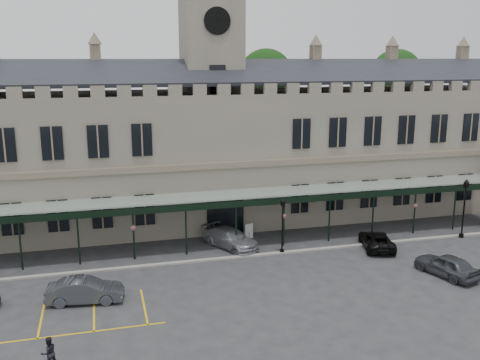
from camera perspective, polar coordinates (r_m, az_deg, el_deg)
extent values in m
plane|color=#2C2C2F|center=(36.70, 2.46, -11.23)|extent=(140.00, 140.00, 0.00)
cube|color=#6E685B|center=(49.80, -2.96, 2.50)|extent=(60.00, 10.00, 12.00)
cube|color=brown|center=(44.79, -1.59, 1.59)|extent=(60.00, 0.35, 0.50)
cube|color=black|center=(46.54, -2.42, 11.44)|extent=(60.00, 4.77, 2.20)
cube|color=black|center=(51.43, -3.66, 11.57)|extent=(60.00, 4.77, 2.20)
cube|color=black|center=(45.91, -1.58, -3.66)|extent=(3.20, 0.18, 3.80)
cube|color=#6E685B|center=(49.13, -3.03, 8.24)|extent=(5.00, 5.00, 22.00)
cylinder|color=silver|center=(46.56, -2.46, 16.61)|extent=(2.20, 0.12, 2.20)
cylinder|color=black|center=(46.49, -2.44, 16.61)|extent=(2.30, 0.04, 2.30)
cube|color=black|center=(46.51, -2.40, 10.45)|extent=(1.40, 0.12, 2.80)
cube|color=#8C9E93|center=(43.54, -1.02, -1.58)|extent=(50.00, 4.00, 0.40)
cube|color=black|center=(41.73, -0.35, -2.58)|extent=(50.00, 0.18, 0.50)
cube|color=gray|center=(41.55, 0.18, -8.16)|extent=(60.00, 0.40, 0.12)
cylinder|color=#332314|center=(60.40, 2.71, 4.35)|extent=(0.70, 0.70, 12.00)
sphere|color=black|center=(59.76, 2.78, 11.00)|extent=(6.00, 6.00, 6.00)
cylinder|color=#332314|center=(66.96, 15.93, 4.72)|extent=(0.70, 0.70, 12.00)
sphere|color=black|center=(66.38, 16.31, 10.70)|extent=(6.00, 6.00, 6.00)
cylinder|color=black|center=(42.47, 4.49, -7.60)|extent=(0.35, 0.35, 0.29)
cylinder|color=black|center=(41.87, 4.54, -5.28)|extent=(0.12, 0.12, 3.91)
cube|color=black|center=(41.26, 4.59, -2.50)|extent=(0.27, 0.27, 0.39)
cone|color=black|center=(41.17, 4.60, -2.04)|extent=(0.43, 0.43, 0.29)
cylinder|color=black|center=(49.65, 22.54, -5.49)|extent=(0.40, 0.40, 0.33)
cylinder|color=black|center=(49.08, 22.74, -3.22)|extent=(0.13, 0.13, 4.42)
cube|color=black|center=(48.51, 22.99, -0.52)|extent=(0.31, 0.31, 0.44)
cone|color=black|center=(48.43, 23.03, -0.07)|extent=(0.49, 0.49, 0.33)
cube|color=#EF5807|center=(43.05, 22.26, -8.46)|extent=(0.42, 0.42, 0.04)
cone|color=#EF5807|center=(42.92, 22.30, -8.01)|extent=(0.48, 0.48, 0.76)
cylinder|color=silver|center=(42.89, 22.31, -7.87)|extent=(0.32, 0.32, 0.11)
cylinder|color=black|center=(45.60, 0.96, -5.93)|extent=(0.06, 0.06, 0.54)
cube|color=silver|center=(45.48, 0.96, -5.48)|extent=(0.74, 0.24, 1.29)
cylinder|color=black|center=(45.01, -3.13, -5.96)|extent=(0.16, 0.16, 0.90)
cylinder|color=black|center=(46.68, 4.70, -5.29)|extent=(0.16, 0.16, 0.89)
imported|color=#383B40|center=(35.50, -16.20, -11.26)|extent=(4.89, 2.22, 1.56)
imported|color=gray|center=(43.40, -1.04, -6.23)|extent=(4.39, 5.68, 1.54)
imported|color=black|center=(44.61, 14.36, -6.25)|extent=(3.36, 5.17, 1.32)
imported|color=#383B40|center=(40.66, 21.17, -8.46)|extent=(3.13, 5.00, 1.59)
imported|color=black|center=(29.25, -19.72, -16.94)|extent=(0.99, 0.91, 1.64)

